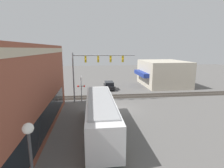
{
  "coord_description": "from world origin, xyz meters",
  "views": [
    {
      "loc": [
        -21.53,
        3.57,
        7.79
      ],
      "look_at": [
        4.3,
        0.47,
        2.49
      ],
      "focal_mm": 28.0,
      "sensor_mm": 36.0,
      "label": 1
    }
  ],
  "objects_px": {
    "parked_car_black": "(109,86)",
    "pedestrian_near_bus": "(115,115)",
    "city_bus": "(100,114)",
    "pedestrian_at_crossing": "(89,95)",
    "crossing_signal": "(81,86)"
  },
  "relations": [
    {
      "from": "parked_car_black",
      "to": "pedestrian_near_bus",
      "type": "relative_size",
      "value": 2.71
    },
    {
      "from": "city_bus",
      "to": "pedestrian_at_crossing",
      "type": "xyz_separation_m",
      "value": [
        10.0,
        1.22,
        -0.89
      ]
    },
    {
      "from": "crossing_signal",
      "to": "parked_car_black",
      "type": "height_order",
      "value": "crossing_signal"
    },
    {
      "from": "parked_car_black",
      "to": "pedestrian_near_bus",
      "type": "distance_m",
      "value": 15.54
    },
    {
      "from": "crossing_signal",
      "to": "parked_car_black",
      "type": "xyz_separation_m",
      "value": [
        7.29,
        -4.9,
        -1.59
      ]
    },
    {
      "from": "city_bus",
      "to": "pedestrian_at_crossing",
      "type": "bearing_deg",
      "value": 6.95
    },
    {
      "from": "city_bus",
      "to": "parked_car_black",
      "type": "height_order",
      "value": "city_bus"
    },
    {
      "from": "city_bus",
      "to": "parked_car_black",
      "type": "bearing_deg",
      "value": -8.47
    },
    {
      "from": "city_bus",
      "to": "crossing_signal",
      "type": "distance_m",
      "value": 10.43
    },
    {
      "from": "pedestrian_at_crossing",
      "to": "parked_car_black",
      "type": "bearing_deg",
      "value": -27.13
    },
    {
      "from": "city_bus",
      "to": "parked_car_black",
      "type": "relative_size",
      "value": 2.65
    },
    {
      "from": "city_bus",
      "to": "pedestrian_at_crossing",
      "type": "relative_size",
      "value": 6.68
    },
    {
      "from": "pedestrian_at_crossing",
      "to": "pedestrian_near_bus",
      "type": "distance_m",
      "value": 8.56
    },
    {
      "from": "city_bus",
      "to": "pedestrian_near_bus",
      "type": "distance_m",
      "value": 2.74
    },
    {
      "from": "parked_car_black",
      "to": "pedestrian_at_crossing",
      "type": "distance_m",
      "value": 8.38
    }
  ]
}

